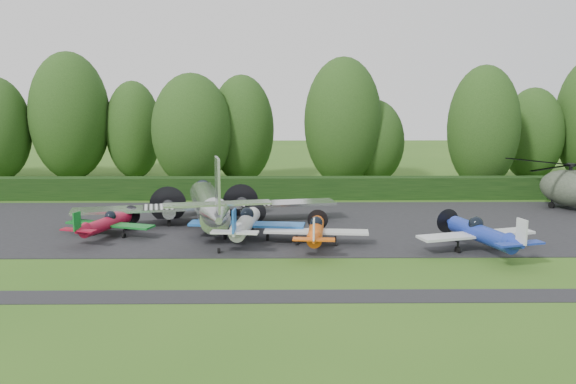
{
  "coord_description": "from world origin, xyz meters",
  "views": [
    {
      "loc": [
        -0.5,
        -36.48,
        10.55
      ],
      "look_at": [
        0.01,
        10.2,
        2.5
      ],
      "focal_mm": 40.0,
      "sensor_mm": 36.0,
      "label": 1
    }
  ],
  "objects_px": {
    "light_plane_red": "(106,223)",
    "light_plane_blue": "(481,233)",
    "light_plane_orange": "(316,231)",
    "transport_plane": "(208,205)",
    "light_plane_white": "(245,223)",
    "helicopter": "(570,185)"
  },
  "relations": [
    {
      "from": "transport_plane",
      "to": "light_plane_red",
      "type": "distance_m",
      "value": 7.24
    },
    {
      "from": "transport_plane",
      "to": "light_plane_red",
      "type": "relative_size",
      "value": 2.89
    },
    {
      "from": "light_plane_white",
      "to": "helicopter",
      "type": "bearing_deg",
      "value": 14.73
    },
    {
      "from": "light_plane_red",
      "to": "light_plane_blue",
      "type": "relative_size",
      "value": 0.82
    },
    {
      "from": "transport_plane",
      "to": "light_plane_white",
      "type": "distance_m",
      "value": 4.88
    },
    {
      "from": "light_plane_red",
      "to": "light_plane_blue",
      "type": "bearing_deg",
      "value": -28.42
    },
    {
      "from": "light_plane_blue",
      "to": "light_plane_red",
      "type": "bearing_deg",
      "value": -172.71
    },
    {
      "from": "light_plane_red",
      "to": "helicopter",
      "type": "distance_m",
      "value": 37.14
    },
    {
      "from": "light_plane_red",
      "to": "transport_plane",
      "type": "bearing_deg",
      "value": 4.43
    },
    {
      "from": "light_plane_blue",
      "to": "helicopter",
      "type": "distance_m",
      "value": 17.79
    },
    {
      "from": "light_plane_orange",
      "to": "light_plane_red",
      "type": "bearing_deg",
      "value": 164.57
    },
    {
      "from": "light_plane_red",
      "to": "light_plane_orange",
      "type": "height_order",
      "value": "light_plane_orange"
    },
    {
      "from": "light_plane_blue",
      "to": "helicopter",
      "type": "xyz_separation_m",
      "value": [
        11.52,
        13.53,
        0.84
      ]
    },
    {
      "from": "light_plane_white",
      "to": "helicopter",
      "type": "distance_m",
      "value": 28.38
    },
    {
      "from": "light_plane_orange",
      "to": "light_plane_blue",
      "type": "relative_size",
      "value": 0.87
    },
    {
      "from": "light_plane_white",
      "to": "light_plane_blue",
      "type": "distance_m",
      "value": 15.17
    },
    {
      "from": "light_plane_blue",
      "to": "light_plane_white",
      "type": "bearing_deg",
      "value": -174.84
    },
    {
      "from": "light_plane_red",
      "to": "helicopter",
      "type": "xyz_separation_m",
      "value": [
        35.91,
        9.43,
        1.06
      ]
    },
    {
      "from": "transport_plane",
      "to": "light_plane_blue",
      "type": "relative_size",
      "value": 2.38
    },
    {
      "from": "helicopter",
      "to": "transport_plane",
      "type": "bearing_deg",
      "value": -144.22
    },
    {
      "from": "transport_plane",
      "to": "light_plane_red",
      "type": "height_order",
      "value": "transport_plane"
    },
    {
      "from": "light_plane_red",
      "to": "light_plane_orange",
      "type": "distance_m",
      "value": 14.4
    }
  ]
}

